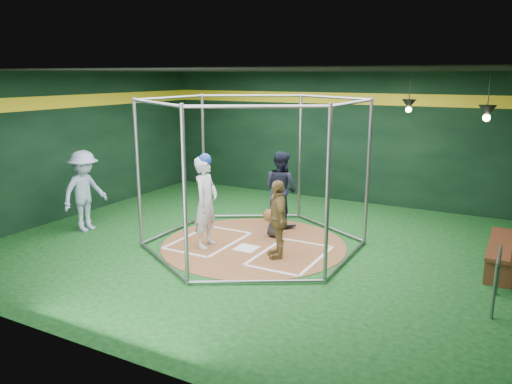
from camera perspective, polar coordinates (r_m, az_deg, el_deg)
The scene contains 15 objects.
room_shell at distance 9.92m, azimuth -0.25°, elevation 3.57°, with size 10.10×9.10×3.53m.
clay_disc at distance 10.36m, azimuth -0.27°, elevation -6.01°, with size 3.80×3.80×0.01m, color brown.
home_plate at distance 10.10m, azimuth -1.09°, elevation -6.44°, with size 0.43×0.43×0.01m, color white.
batter_box_left at distance 10.62m, azimuth -5.44°, elevation -5.51°, with size 1.17×1.77×0.01m.
batter_box_right at distance 9.74m, azimuth 3.97°, elevation -7.25°, with size 1.17×1.77×0.01m.
batting_cage at distance 9.96m, azimuth -0.27°, elevation 2.12°, with size 4.05×4.67×3.00m.
pendant_lamp_near at distance 12.44m, azimuth 17.07°, elevation 9.55°, with size 0.34×0.34×0.90m.
pendant_lamp_far at distance 10.61m, azimuth 24.90°, elevation 8.36°, with size 0.34×0.34×0.90m.
batter_figure at distance 10.03m, azimuth -5.75°, elevation -1.03°, with size 0.52×0.72×1.91m.
visitor_leopard at distance 9.46m, azimuth 2.49°, elevation -3.09°, with size 0.88×0.37×1.50m, color #9F8444.
catcher_figure at distance 10.66m, azimuth 2.10°, elevation -2.73°, with size 0.46×0.55×0.93m.
umpire at distance 11.42m, azimuth 2.87°, elevation 0.38°, with size 0.84×0.66×1.74m, color black.
bystander_blue at distance 11.71m, azimuth -19.02°, elevation 0.11°, with size 1.17×0.67×1.81m, color #92A6C2.
dugout_bench at distance 9.98m, azimuth 26.94°, elevation -4.75°, with size 0.46×1.97×1.15m.
steel_railing at distance 8.37m, azimuth 25.87°, elevation -8.19°, with size 0.05×0.97×0.83m.
Camera 1 is at (4.70, -8.57, 3.43)m, focal length 35.00 mm.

